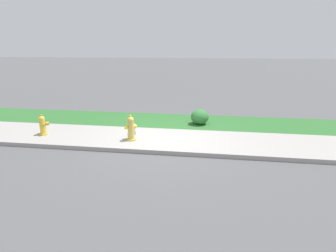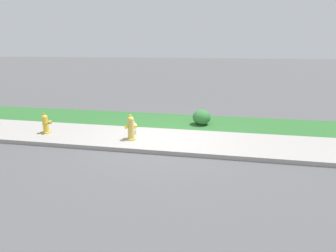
{
  "view_description": "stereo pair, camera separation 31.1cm",
  "coord_description": "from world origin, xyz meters",
  "px_view_note": "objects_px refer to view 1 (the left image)",
  "views": [
    {
      "loc": [
        1.17,
        -7.43,
        2.71
      ],
      "look_at": [
        0.09,
        0.09,
        0.4
      ],
      "focal_mm": 28.0,
      "sensor_mm": 36.0,
      "label": 1
    },
    {
      "loc": [
        1.48,
        -7.38,
        2.71
      ],
      "look_at": [
        0.09,
        0.09,
        0.4
      ],
      "focal_mm": 28.0,
      "sensor_mm": 36.0,
      "label": 2
    }
  ],
  "objects_px": {
    "fire_hydrant_far_end": "(131,128)",
    "fire_hydrant_mid_block": "(43,125)",
    "small_white_dog": "(133,127)",
    "shrub_bush_near_lamp": "(200,117)"
  },
  "relations": [
    {
      "from": "fire_hydrant_far_end",
      "to": "fire_hydrant_mid_block",
      "type": "bearing_deg",
      "value": 141.78
    },
    {
      "from": "fire_hydrant_far_end",
      "to": "small_white_dog",
      "type": "bearing_deg",
      "value": 61.78
    },
    {
      "from": "fire_hydrant_far_end",
      "to": "small_white_dog",
      "type": "distance_m",
      "value": 0.55
    },
    {
      "from": "fire_hydrant_far_end",
      "to": "shrub_bush_near_lamp",
      "type": "height_order",
      "value": "fire_hydrant_far_end"
    },
    {
      "from": "fire_hydrant_mid_block",
      "to": "fire_hydrant_far_end",
      "type": "bearing_deg",
      "value": 45.31
    },
    {
      "from": "small_white_dog",
      "to": "shrub_bush_near_lamp",
      "type": "height_order",
      "value": "shrub_bush_near_lamp"
    },
    {
      "from": "small_white_dog",
      "to": "shrub_bush_near_lamp",
      "type": "xyz_separation_m",
      "value": [
        2.07,
        1.49,
        0.03
      ]
    },
    {
      "from": "shrub_bush_near_lamp",
      "to": "fire_hydrant_mid_block",
      "type": "bearing_deg",
      "value": -158.73
    },
    {
      "from": "fire_hydrant_mid_block",
      "to": "fire_hydrant_far_end",
      "type": "height_order",
      "value": "fire_hydrant_far_end"
    },
    {
      "from": "small_white_dog",
      "to": "shrub_bush_near_lamp",
      "type": "bearing_deg",
      "value": 108.91
    }
  ]
}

